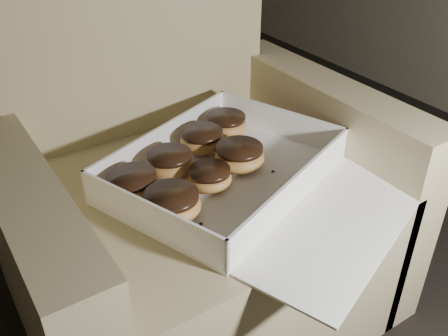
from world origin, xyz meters
TOP-DOWN VIEW (x-y plane):
  - armchair at (0.60, -0.22)m, footprint 0.80×0.68m
  - bakery_box at (0.65, -0.35)m, footprint 0.59×0.64m
  - donut_a at (0.58, -0.33)m, footprint 0.09×0.09m
  - donut_b at (0.48, -0.37)m, footprint 0.11×0.11m
  - donut_c at (0.54, -0.24)m, footprint 0.10×0.10m
  - donut_d at (0.44, -0.28)m, footprint 0.10×0.10m
  - donut_e at (0.73, -0.17)m, footprint 0.10×0.10m
  - donut_f at (0.65, -0.20)m, footprint 0.10×0.10m
  - donut_g at (0.67, -0.30)m, footprint 0.10×0.10m
  - crumb_a at (0.84, -0.37)m, footprint 0.01×0.01m
  - crumb_b at (0.72, -0.35)m, footprint 0.01×0.01m
  - crumb_c at (0.51, -0.42)m, footprint 0.01×0.01m

SIDE VIEW (x-z plane):
  - armchair at x=0.60m, z-range -0.16..0.68m
  - crumb_a at x=0.84m, z-range 0.38..0.39m
  - crumb_b at x=0.72m, z-range 0.38..0.39m
  - crumb_c at x=0.51m, z-range 0.38..0.39m
  - bakery_box at x=0.65m, z-range 0.35..0.43m
  - donut_a at x=0.58m, z-range 0.38..0.43m
  - donut_e at x=0.73m, z-range 0.38..0.43m
  - donut_c at x=0.54m, z-range 0.38..0.43m
  - donut_f at x=0.65m, z-range 0.38..0.43m
  - donut_d at x=0.44m, z-range 0.38..0.43m
  - donut_g at x=0.67m, z-range 0.38..0.43m
  - donut_b at x=0.48m, z-range 0.38..0.44m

